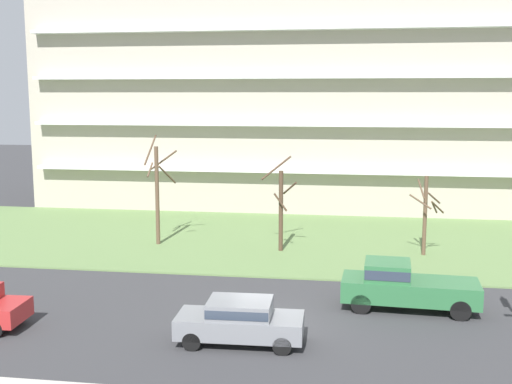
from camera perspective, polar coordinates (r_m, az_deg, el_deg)
ground at (r=24.45m, az=1.09°, el=-11.83°), size 160.00×160.00×0.00m
grass_lawn_strip at (r=37.80m, az=3.85°, el=-4.36°), size 80.00×16.00×0.08m
apartment_building at (r=50.63m, az=5.25°, el=8.25°), size 41.88×12.63×16.39m
tree_far_left at (r=36.53m, az=-8.86°, el=0.20°), size 1.74×2.06×6.34m
tree_left at (r=34.70m, az=2.26°, el=-1.33°), size 2.06×1.59×5.24m
tree_center at (r=34.83m, az=15.08°, el=-1.83°), size 1.91×1.33×4.36m
pickup_green_near_left at (r=26.43m, az=13.17°, el=-8.15°), size 5.51×2.32×1.95m
sedan_gray_center_right at (r=22.40m, az=-1.46°, el=-11.42°), size 4.45×1.92×1.57m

